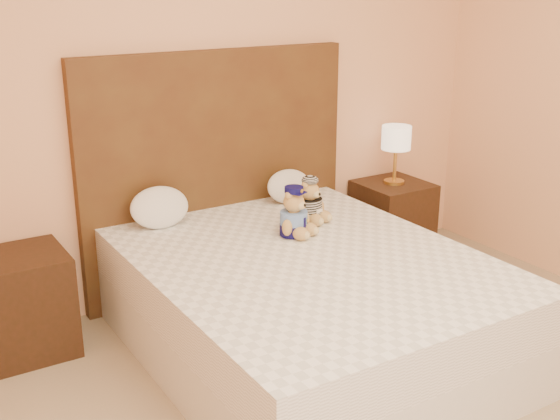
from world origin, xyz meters
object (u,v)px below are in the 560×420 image
at_px(pillow_left, 159,205).
at_px(teddy_prisoner, 310,201).
at_px(lamp, 396,141).
at_px(teddy_police, 294,211).
at_px(nightstand_left, 25,304).
at_px(pillow_right, 289,185).
at_px(nightstand_right, 392,221).
at_px(bed, 308,306).

bearing_deg(pillow_left, teddy_prisoner, -26.53).
bearing_deg(pillow_left, lamp, -1.01).
bearing_deg(lamp, teddy_police, -156.58).
xyz_separation_m(nightstand_left, pillow_right, (1.66, 0.03, 0.38)).
xyz_separation_m(nightstand_right, lamp, (-0.00, 0.00, 0.57)).
bearing_deg(pillow_right, teddy_prisoner, -105.08).
distance_m(lamp, teddy_prisoner, 1.02).
height_order(nightstand_right, teddy_prisoner, teddy_prisoner).
bearing_deg(nightstand_left, teddy_prisoner, -12.78).
bearing_deg(teddy_prisoner, lamp, 1.11).
bearing_deg(teddy_police, teddy_prisoner, 12.69).
distance_m(nightstand_right, pillow_right, 0.92).
bearing_deg(nightstand_right, nightstand_left, 180.00).
xyz_separation_m(bed, teddy_prisoner, (0.31, 0.45, 0.40)).
relative_size(bed, pillow_right, 6.42).
height_order(lamp, teddy_police, lamp).
distance_m(bed, teddy_police, 0.52).
bearing_deg(teddy_prisoner, teddy_police, -164.24).
bearing_deg(teddy_prisoner, bed, -144.09).
bearing_deg(pillow_left, nightstand_right, -1.01).
bearing_deg(nightstand_right, bed, -147.38).
bearing_deg(lamp, pillow_right, 177.95).
height_order(nightstand_left, lamp, lamp).
relative_size(bed, nightstand_left, 3.64).
height_order(bed, pillow_left, pillow_left).
xyz_separation_m(pillow_left, pillow_right, (0.87, 0.00, -0.01)).
xyz_separation_m(bed, lamp, (1.25, 0.80, 0.57)).
bearing_deg(pillow_right, nightstand_left, -178.97).
bearing_deg(pillow_right, lamp, -2.05).
distance_m(teddy_police, teddy_prisoner, 0.24).
distance_m(nightstand_left, teddy_prisoner, 1.65).
height_order(bed, pillow_right, pillow_right).
bearing_deg(pillow_right, pillow_left, 180.00).
height_order(bed, nightstand_left, same).
xyz_separation_m(nightstand_right, pillow_right, (-0.84, 0.03, 0.38)).
height_order(teddy_police, teddy_prisoner, teddy_police).
bearing_deg(nightstand_right, teddy_police, -156.58).
xyz_separation_m(nightstand_right, teddy_police, (-1.14, -0.49, 0.41)).
bearing_deg(nightstand_left, lamp, 0.00).
height_order(teddy_police, pillow_left, teddy_police).
bearing_deg(nightstand_left, teddy_police, -20.01).
bearing_deg(bed, pillow_right, 63.62).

